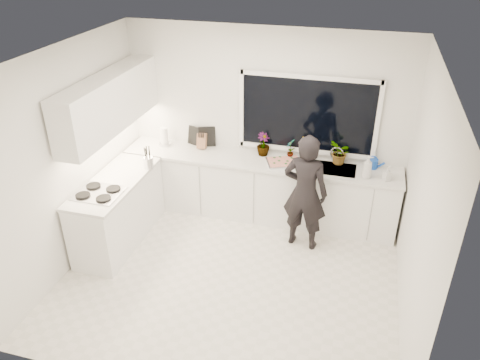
% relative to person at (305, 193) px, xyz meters
% --- Properties ---
extents(floor, '(4.00, 3.50, 0.02)m').
position_rel_person_xyz_m(floor, '(-0.74, -0.90, -0.81)').
color(floor, beige).
rests_on(floor, ground).
extents(wall_back, '(4.00, 0.02, 2.70)m').
position_rel_person_xyz_m(wall_back, '(-0.74, 0.86, 0.55)').
color(wall_back, white).
rests_on(wall_back, ground).
extents(wall_left, '(0.02, 3.50, 2.70)m').
position_rel_person_xyz_m(wall_left, '(-2.75, -0.90, 0.55)').
color(wall_left, white).
rests_on(wall_left, ground).
extents(wall_right, '(0.02, 3.50, 2.70)m').
position_rel_person_xyz_m(wall_right, '(1.27, -0.90, 0.55)').
color(wall_right, white).
rests_on(wall_right, ground).
extents(ceiling, '(4.00, 3.50, 0.02)m').
position_rel_person_xyz_m(ceiling, '(-0.74, -0.90, 1.91)').
color(ceiling, white).
rests_on(ceiling, wall_back).
extents(window, '(1.80, 0.02, 1.00)m').
position_rel_person_xyz_m(window, '(-0.14, 0.83, 0.75)').
color(window, black).
rests_on(window, wall_back).
extents(base_cabinets_back, '(3.92, 0.58, 0.88)m').
position_rel_person_xyz_m(base_cabinets_back, '(-0.74, 0.55, -0.36)').
color(base_cabinets_back, white).
rests_on(base_cabinets_back, floor).
extents(base_cabinets_left, '(0.58, 1.60, 0.88)m').
position_rel_person_xyz_m(base_cabinets_left, '(-2.41, -0.55, -0.36)').
color(base_cabinets_left, white).
rests_on(base_cabinets_left, floor).
extents(countertop_back, '(3.94, 0.62, 0.04)m').
position_rel_person_xyz_m(countertop_back, '(-0.74, 0.54, 0.10)').
color(countertop_back, silver).
rests_on(countertop_back, base_cabinets_back).
extents(countertop_left, '(0.62, 1.60, 0.04)m').
position_rel_person_xyz_m(countertop_left, '(-2.41, -0.55, 0.10)').
color(countertop_left, silver).
rests_on(countertop_left, base_cabinets_left).
extents(upper_cabinets, '(0.34, 2.10, 0.70)m').
position_rel_person_xyz_m(upper_cabinets, '(-2.53, -0.20, 1.05)').
color(upper_cabinets, white).
rests_on(upper_cabinets, wall_left).
extents(sink, '(0.58, 0.42, 0.14)m').
position_rel_person_xyz_m(sink, '(0.31, 0.55, 0.07)').
color(sink, silver).
rests_on(sink, countertop_back).
extents(faucet, '(0.03, 0.03, 0.22)m').
position_rel_person_xyz_m(faucet, '(0.31, 0.75, 0.23)').
color(faucet, silver).
rests_on(faucet, countertop_back).
extents(stovetop, '(0.56, 0.48, 0.03)m').
position_rel_person_xyz_m(stovetop, '(-2.43, -0.90, 0.13)').
color(stovetop, black).
rests_on(stovetop, countertop_left).
extents(person, '(0.63, 0.46, 1.61)m').
position_rel_person_xyz_m(person, '(0.00, 0.00, 0.00)').
color(person, black).
rests_on(person, floor).
extents(pizza_tray, '(0.57, 0.50, 0.03)m').
position_rel_person_xyz_m(pizza_tray, '(-0.38, 0.52, 0.13)').
color(pizza_tray, silver).
rests_on(pizza_tray, countertop_back).
extents(pizza, '(0.52, 0.45, 0.01)m').
position_rel_person_xyz_m(pizza, '(-0.38, 0.52, 0.15)').
color(pizza, red).
rests_on(pizza, pizza_tray).
extents(watering_can, '(0.17, 0.17, 0.13)m').
position_rel_person_xyz_m(watering_can, '(0.80, 0.71, 0.18)').
color(watering_can, blue).
rests_on(watering_can, countertop_back).
extents(paper_towel_roll, '(0.13, 0.13, 0.26)m').
position_rel_person_xyz_m(paper_towel_roll, '(-2.22, 0.65, 0.25)').
color(paper_towel_roll, white).
rests_on(paper_towel_roll, countertop_back).
extents(knife_block, '(0.14, 0.11, 0.22)m').
position_rel_person_xyz_m(knife_block, '(-1.64, 0.69, 0.23)').
color(knife_block, '#986847').
rests_on(knife_block, countertop_back).
extents(utensil_crock, '(0.17, 0.17, 0.16)m').
position_rel_person_xyz_m(utensil_crock, '(-2.13, -0.10, 0.20)').
color(utensil_crock, silver).
rests_on(utensil_crock, countertop_left).
extents(picture_frame_large, '(0.21, 0.10, 0.28)m').
position_rel_person_xyz_m(picture_frame_large, '(-1.80, 0.79, 0.26)').
color(picture_frame_large, black).
rests_on(picture_frame_large, countertop_back).
extents(picture_frame_small, '(0.24, 0.11, 0.30)m').
position_rel_person_xyz_m(picture_frame_small, '(-1.59, 0.79, 0.27)').
color(picture_frame_small, black).
rests_on(picture_frame_small, countertop_back).
extents(herb_plants, '(1.37, 0.36, 0.34)m').
position_rel_person_xyz_m(herb_plants, '(-0.02, 0.71, 0.28)').
color(herb_plants, '#26662D').
rests_on(herb_plants, countertop_back).
extents(soap_bottles, '(0.39, 0.15, 0.31)m').
position_rel_person_xyz_m(soap_bottles, '(0.80, 0.40, 0.26)').
color(soap_bottles, '#D8BF66').
rests_on(soap_bottles, countertop_back).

